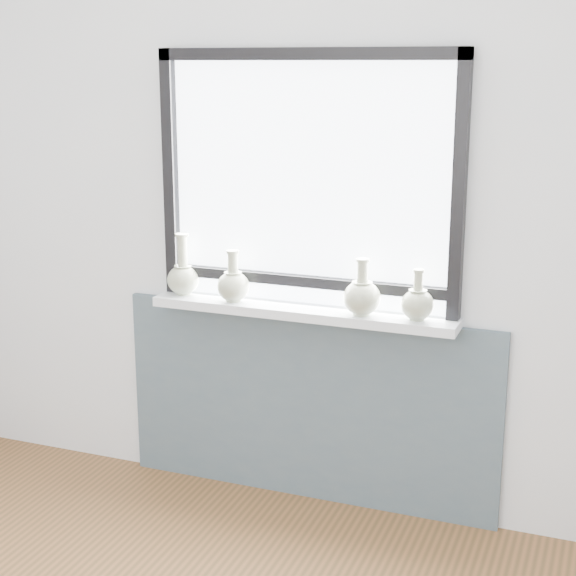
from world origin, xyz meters
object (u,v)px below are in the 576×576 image
(windowsill, at_px, (302,311))
(vase_d, at_px, (417,303))
(vase_b, at_px, (233,284))
(vase_a, at_px, (183,276))
(vase_c, at_px, (362,296))

(windowsill, distance_m, vase_d, 0.50)
(vase_b, xyz_separation_m, vase_d, (0.80, 0.01, -0.01))
(vase_d, bearing_deg, vase_a, 178.85)
(vase_a, height_order, vase_b, vase_a)
(vase_a, bearing_deg, windowsill, -0.97)
(windowsill, xyz_separation_m, vase_c, (0.27, -0.02, 0.10))
(windowsill, relative_size, vase_a, 4.87)
(vase_b, distance_m, vase_d, 0.80)
(vase_a, bearing_deg, vase_d, -1.15)
(vase_d, bearing_deg, vase_b, -179.48)
(windowsill, bearing_deg, vase_c, -4.96)
(vase_a, distance_m, vase_b, 0.26)
(windowsill, distance_m, vase_c, 0.29)
(vase_b, distance_m, vase_c, 0.57)
(vase_b, bearing_deg, vase_c, -0.44)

